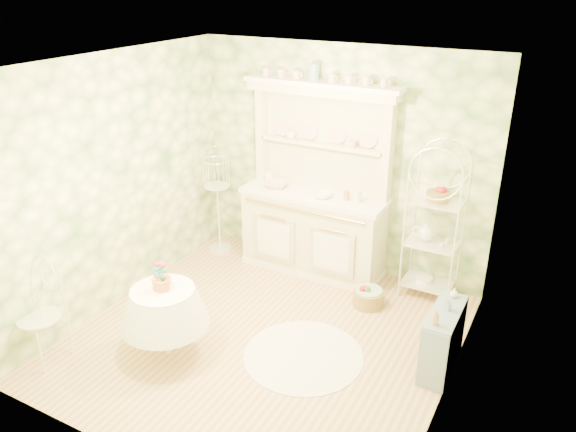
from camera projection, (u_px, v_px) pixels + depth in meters
The scene contains 22 objects.
floor at pixel (265, 337), 5.70m from camera, with size 3.60×3.60×0.00m, color tan.
ceiling at pixel (259, 65), 4.61m from camera, with size 3.60×3.60×0.00m, color white.
wall_left at pixel (116, 183), 5.94m from camera, with size 3.60×3.60×0.00m, color #F9F9C0.
wall_right at pixel (461, 259), 4.37m from camera, with size 3.60×3.60×0.00m, color #F9F9C0.
wall_back at pixel (340, 161), 6.61m from camera, with size 3.60×3.60×0.00m, color #F9F9C0.
wall_front at pixel (123, 311), 3.70m from camera, with size 3.60×3.60×0.00m, color #F9F9C0.
kitchen_dresser at pixel (314, 182), 6.55m from camera, with size 1.87×0.61×2.29m, color beige.
bakers_rack at pixel (435, 220), 6.08m from camera, with size 0.58×0.42×1.88m, color white.
side_shelf at pixel (442, 340), 5.15m from camera, with size 0.26×0.69×0.60m, color #798BA9.
round_table at pixel (166, 322), 5.32m from camera, with size 0.66×0.66×0.72m, color white.
cafe_chair at pixel (40, 324), 5.25m from camera, with size 0.34×0.34×0.76m, color white.
birdcage_stand at pixel (218, 203), 7.20m from camera, with size 0.32×0.32×1.35m, color white.
floor_basket at pixel (368, 296), 6.19m from camera, with size 0.38×0.38×0.24m, color olive.
lace_rug at pixel (303, 356), 5.41m from camera, with size 1.16×1.16×0.01m, color white.
bowl_floral at pixel (276, 187), 6.78m from camera, with size 0.28×0.28×0.07m, color white.
bowl_white at pixel (322, 197), 6.47m from camera, with size 0.21×0.21×0.07m, color white.
cup_left at pixel (291, 136), 6.66m from camera, with size 0.12×0.12×0.09m, color white.
cup_right at pixel (352, 145), 6.31m from camera, with size 0.10×0.10×0.09m, color white.
potted_geranium at pixel (161, 278), 5.09m from camera, with size 0.14×0.10×0.26m, color #3F7238.
bottle_amber at pixel (436, 318), 4.80m from camera, with size 0.06×0.06×0.15m, color #AC753F.
bottle_blue at pixel (448, 306), 5.03m from camera, with size 0.05×0.05×0.12m, color #7394BE.
bottle_glass at pixel (454, 294), 5.23m from camera, with size 0.07×0.07×0.10m, color silver.
Camera 1 is at (2.45, -4.05, 3.42)m, focal length 35.00 mm.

